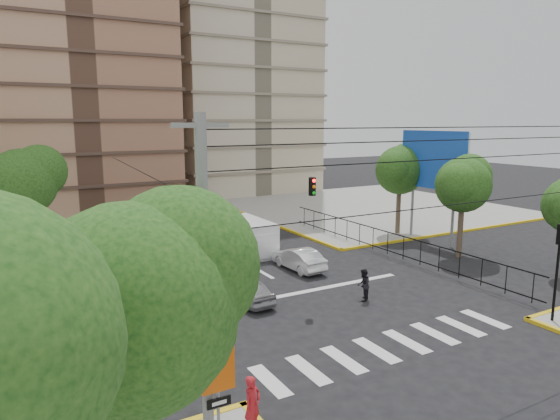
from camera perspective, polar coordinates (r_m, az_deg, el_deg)
ground at (r=25.72m, az=3.55°, el=-10.22°), size 160.00×160.00×0.00m
sidewalk_ne at (r=52.86m, az=10.01°, el=0.34°), size 26.00×26.00×0.15m
crosswalk_stripes at (r=21.33m, az=12.64°, el=-14.89°), size 12.00×2.40×0.01m
stop_line at (r=26.67m, az=2.13°, el=-9.44°), size 13.00×0.40×0.01m
park_fence at (r=34.37m, az=12.15°, el=-5.17°), size 0.10×22.50×1.66m
billboard at (r=38.18m, az=17.16°, el=5.28°), size 0.36×6.20×8.10m
tree_sw_near at (r=11.09m, az=-16.10°, el=-9.64°), size 5.63×4.60×7.57m
tree_park_a at (r=34.61m, az=20.28°, el=2.99°), size 4.41×3.60×6.83m
tree_park_c at (r=40.11m, az=13.63°, el=4.71°), size 4.65×3.80×7.25m
tree_tudor at (r=36.43m, az=-27.26°, el=3.15°), size 5.39×4.40×7.43m
traffic_light_se at (r=25.05m, az=29.23°, el=-4.64°), size 0.28×0.22×4.40m
traffic_light_nw at (r=29.10m, az=-18.14°, el=-1.92°), size 0.28×0.22×4.40m
traffic_light_hanging at (r=22.64m, az=6.51°, el=2.36°), size 18.00×9.12×0.92m
utility_pole_sw at (r=12.66m, az=-8.57°, el=-9.25°), size 1.40×0.28×9.00m
district_sign at (r=13.47m, az=-7.08°, el=-18.76°), size 0.90×0.12×3.20m
van_right_lane at (r=34.03m, az=-3.37°, el=-3.16°), size 2.16×5.12×2.31m
van_left_lane at (r=40.89m, az=-12.54°, el=-1.22°), size 2.42×5.00×2.17m
car_silver_front_left at (r=25.21m, az=-3.75°, el=-9.13°), size 1.69×3.78×1.26m
car_white_front_right at (r=30.49m, az=2.14°, el=-5.59°), size 1.59×4.16×1.35m
car_grey_mid_left at (r=31.27m, az=-7.34°, el=-5.36°), size 2.45×4.69×1.26m
car_silver_rear_left at (r=36.71m, az=-9.46°, el=-3.07°), size 2.31×4.56×1.27m
car_darkgrey_mid_right at (r=39.55m, az=-4.99°, el=-1.85°), size 1.79×4.40×1.50m
car_white_rear_right at (r=43.85m, az=-8.30°, el=-0.73°), size 1.92×4.64×1.50m
pedestrian_sw_corner at (r=15.21m, az=-3.18°, el=-21.34°), size 0.74×0.64×1.71m
pedestrian_crosswalk at (r=25.66m, az=9.50°, el=-8.45°), size 1.01×1.00×1.65m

